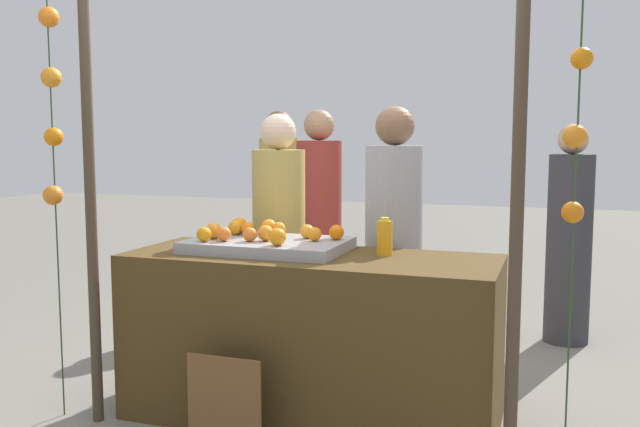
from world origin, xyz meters
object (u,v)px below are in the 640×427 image
object	(u,v)px
orange_0	(224,234)
vendor_right	(393,260)
stall_counter	(311,337)
chalkboard_sign	(225,407)
juice_bottle	(385,238)
vendor_left	(279,255)
orange_1	(266,233)

from	to	relation	value
orange_0	vendor_right	bearing A→B (deg)	40.40
stall_counter	orange_0	xyz separation A→B (m)	(-0.45, -0.08, 0.54)
orange_0	chalkboard_sign	bearing A→B (deg)	-63.35
chalkboard_sign	vendor_right	xyz separation A→B (m)	(0.54, 1.09, 0.54)
orange_0	juice_bottle	distance (m)	0.84
orange_0	vendor_right	size ratio (longest dim) A/B	0.05
juice_bottle	vendor_right	size ratio (longest dim) A/B	0.12
stall_counter	juice_bottle	size ratio (longest dim) A/B	9.76
orange_0	vendor_right	distance (m)	1.02
orange_0	chalkboard_sign	xyz separation A→B (m)	(0.22, -0.45, -0.74)
stall_counter	vendor_left	xyz separation A→B (m)	(-0.42, 0.59, 0.32)
orange_1	stall_counter	bearing A→B (deg)	-1.09
orange_0	vendor_left	distance (m)	0.71
orange_0	chalkboard_sign	world-z (taller)	orange_0
chalkboard_sign	orange_0	bearing A→B (deg)	116.65
stall_counter	orange_0	size ratio (longest dim) A/B	24.99
stall_counter	chalkboard_sign	xyz separation A→B (m)	(-0.23, -0.53, -0.21)
stall_counter	vendor_left	world-z (taller)	vendor_left
chalkboard_sign	vendor_right	bearing A→B (deg)	63.84
juice_bottle	chalkboard_sign	world-z (taller)	juice_bottle
stall_counter	vendor_right	size ratio (longest dim) A/B	1.16
juice_bottle	vendor_left	distance (m)	0.95
stall_counter	orange_1	xyz separation A→B (m)	(-0.25, 0.00, 0.54)
vendor_left	orange_1	bearing A→B (deg)	-73.63
stall_counter	juice_bottle	world-z (taller)	juice_bottle
vendor_right	orange_0	bearing A→B (deg)	-139.60
vendor_left	vendor_right	world-z (taller)	vendor_right
orange_1	vendor_right	distance (m)	0.82
chalkboard_sign	vendor_left	world-z (taller)	vendor_left
orange_1	vendor_left	size ratio (longest dim) A/B	0.05
juice_bottle	chalkboard_sign	bearing A→B (deg)	-132.93
orange_1	vendor_left	distance (m)	0.65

